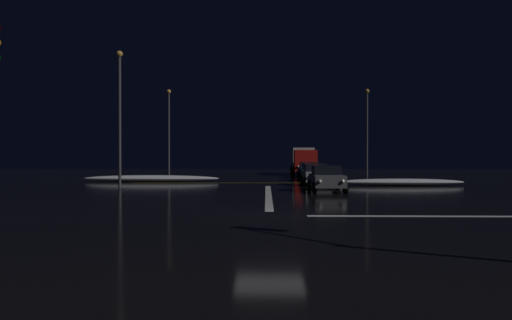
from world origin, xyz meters
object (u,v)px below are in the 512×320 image
(sedan_silver, at_px, (316,174))
(streetlamp_left_near, at_px, (120,109))
(box_truck, at_px, (303,160))
(sedan_blue, at_px, (308,170))
(sedan_gray, at_px, (326,178))
(streetlamp_left_far, at_px, (169,127))
(sedan_green, at_px, (312,171))
(streetlamp_right_far, at_px, (367,126))

(sedan_silver, distance_m, streetlamp_left_near, 14.64)
(box_truck, bearing_deg, sedan_blue, -90.76)
(sedan_silver, xyz_separation_m, box_truck, (0.56, 19.13, 0.91))
(sedan_gray, xyz_separation_m, streetlamp_left_near, (-13.60, 2.74, 4.53))
(streetlamp_left_far, bearing_deg, sedan_blue, -4.31)
(sedan_green, relative_size, streetlamp_left_near, 0.47)
(sedan_silver, bearing_deg, box_truck, 88.31)
(streetlamp_right_far, bearing_deg, box_truck, 133.41)
(sedan_gray, height_order, box_truck, box_truck)
(box_truck, bearing_deg, sedan_silver, -91.69)
(streetlamp_left_far, bearing_deg, streetlamp_left_near, -90.00)
(box_truck, bearing_deg, streetlamp_left_far, -156.03)
(sedan_green, bearing_deg, streetlamp_left_near, -145.95)
(sedan_gray, relative_size, sedan_silver, 1.00)
(sedan_green, bearing_deg, sedan_gray, -91.55)
(sedan_blue, distance_m, streetlamp_left_near, 20.99)
(sedan_green, bearing_deg, sedan_silver, -93.28)
(sedan_silver, height_order, streetlamp_left_far, streetlamp_left_far)
(sedan_green, height_order, sedan_blue, same)
(sedan_gray, height_order, streetlamp_left_near, streetlamp_left_near)
(sedan_green, height_order, streetlamp_left_far, streetlamp_left_far)
(box_truck, height_order, streetlamp_right_far, streetlamp_right_far)
(sedan_silver, distance_m, sedan_blue, 11.80)
(box_truck, xyz_separation_m, streetlamp_left_near, (-14.13, -22.28, 3.62))
(sedan_silver, relative_size, streetlamp_right_far, 0.49)
(sedan_green, distance_m, sedan_blue, 5.53)
(sedan_silver, height_order, streetlamp_right_far, streetlamp_right_far)
(sedan_gray, xyz_separation_m, streetlamp_right_far, (6.47, 18.74, 4.33))
(sedan_silver, relative_size, streetlamp_left_far, 0.49)
(sedan_blue, xyz_separation_m, streetlamp_left_near, (-14.03, -14.94, 4.53))
(sedan_green, distance_m, streetlamp_left_far, 16.01)
(streetlamp_left_near, relative_size, streetlamp_left_far, 1.04)
(streetlamp_right_far, bearing_deg, sedan_green, -133.01)
(streetlamp_left_far, bearing_deg, sedan_green, -25.33)
(sedan_gray, xyz_separation_m, sedan_silver, (-0.03, 5.89, 0.00))
(sedan_silver, relative_size, sedan_green, 1.00)
(streetlamp_right_far, bearing_deg, sedan_silver, -116.86)
(sedan_green, distance_m, streetlamp_right_far, 10.00)
(sedan_blue, distance_m, streetlamp_right_far, 7.51)
(sedan_green, bearing_deg, streetlamp_right_far, 46.99)
(box_truck, bearing_deg, sedan_green, -90.92)
(box_truck, xyz_separation_m, streetlamp_right_far, (5.94, -6.28, 3.43))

